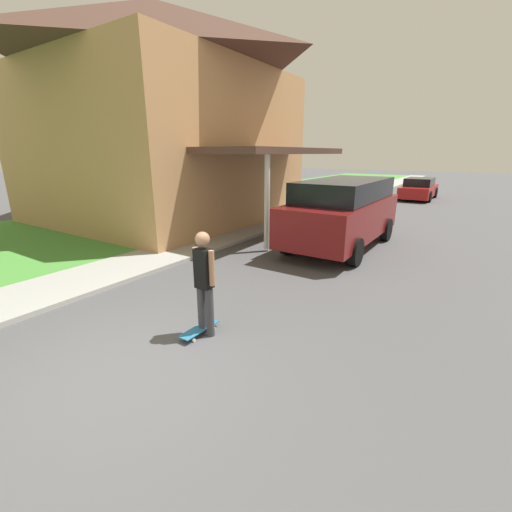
# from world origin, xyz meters

# --- Properties ---
(ground_plane) EXTENTS (120.00, 120.00, 0.00)m
(ground_plane) POSITION_xyz_m (0.00, 0.00, 0.00)
(ground_plane) COLOR #49494C
(lawn) EXTENTS (10.00, 80.00, 0.08)m
(lawn) POSITION_xyz_m (-8.00, 6.00, 0.04)
(lawn) COLOR #478E38
(lawn) RESTS_ON ground_plane
(sidewalk) EXTENTS (1.80, 80.00, 0.10)m
(sidewalk) POSITION_xyz_m (-3.60, 6.00, 0.05)
(sidewalk) COLOR #9E9E99
(sidewalk) RESTS_ON ground_plane
(house) EXTENTS (11.72, 9.69, 8.42)m
(house) POSITION_xyz_m (-8.11, 8.40, 4.44)
(house) COLOR tan
(house) RESTS_ON lawn
(suv_parked) EXTENTS (2.19, 5.20, 2.05)m
(suv_parked) POSITION_xyz_m (0.19, 7.88, 1.13)
(suv_parked) COLOR maroon
(suv_parked) RESTS_ON ground_plane
(car_down_street) EXTENTS (1.85, 4.42, 1.32)m
(car_down_street) POSITION_xyz_m (0.20, 21.75, 0.64)
(car_down_street) COLOR maroon
(car_down_street) RESTS_ON ground_plane
(skateboarder) EXTENTS (0.41, 0.22, 1.69)m
(skateboarder) POSITION_xyz_m (0.29, 1.48, 0.94)
(skateboarder) COLOR #38383D
(skateboarder) RESTS_ON ground_plane
(skateboard) EXTENTS (0.23, 0.76, 0.10)m
(skateboard) POSITION_xyz_m (0.20, 1.41, 0.08)
(skateboard) COLOR #236B99
(skateboard) RESTS_ON ground_plane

